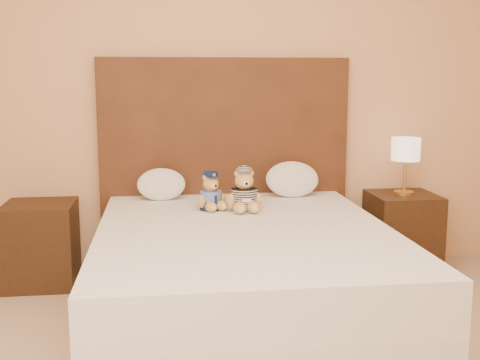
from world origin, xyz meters
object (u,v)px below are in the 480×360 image
pillow_left (161,183)px  pillow_right (292,178)px  nightstand_left (41,244)px  nightstand_right (402,232)px  bed (244,275)px  teddy_police (211,191)px  teddy_prisoner (244,190)px  lamp (406,152)px

pillow_left → pillow_right: (0.90, 0.00, 0.02)m
nightstand_left → nightstand_right: size_ratio=1.00×
bed → teddy_police: 0.63m
bed → teddy_police: bearing=107.1°
teddy_prisoner → pillow_right: 0.58m
teddy_prisoner → pillow_left: teddy_prisoner is taller
teddy_police → lamp: bearing=-11.8°
teddy_prisoner → lamp: bearing=14.5°
bed → pillow_left: 1.02m
bed → teddy_police: size_ratio=8.52×
nightstand_left → teddy_police: size_ratio=2.34×
pillow_left → nightstand_right: bearing=-1.0°
nightstand_left → pillow_left: (0.80, 0.03, 0.39)m
teddy_police → nightstand_right: bearing=-11.8°
teddy_prisoner → pillow_left: (-0.51, 0.43, -0.02)m
lamp → teddy_police: lamp is taller
nightstand_left → nightstand_right: (2.50, 0.00, 0.00)m
nightstand_left → lamp: 2.56m
nightstand_left → teddy_police: bearing=-16.5°
lamp → pillow_left: lamp is taller
nightstand_right → pillow_right: size_ratio=1.49×
bed → teddy_prisoner: size_ratio=7.64×
nightstand_left → pillow_right: 1.75m
lamp → teddy_prisoner: bearing=-161.6°
nightstand_left → nightstand_right: 2.50m
nightstand_right → pillow_left: bearing=179.0°
teddy_police → pillow_right: bearing=6.0°
pillow_right → nightstand_right: bearing=-2.1°
bed → nightstand_right: (1.25, 0.80, -0.00)m
lamp → pillow_right: (-0.80, 0.03, -0.17)m
teddy_prisoner → pillow_left: 0.66m
bed → nightstand_left: 1.48m
nightstand_left → teddy_police: 1.22m
nightstand_right → pillow_left: pillow_left is taller
nightstand_right → lamp: lamp is taller
nightstand_left → lamp: lamp is taller
nightstand_right → lamp: size_ratio=1.38×
bed → nightstand_left: size_ratio=3.64×
nightstand_left → teddy_prisoner: (1.30, -0.40, 0.41)m
bed → pillow_left: (-0.45, 0.83, 0.39)m
teddy_prisoner → pillow_right: same height
nightstand_right → bed: bearing=-147.4°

